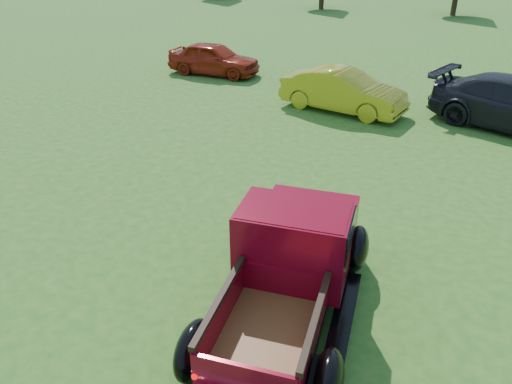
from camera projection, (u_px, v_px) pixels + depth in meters
name	position (u px, v px, depth m)	size (l,w,h in m)	color
ground	(242.00, 243.00, 9.63)	(120.00, 120.00, 0.00)	#245518
pickup_truck	(293.00, 260.00, 7.75)	(3.16, 4.98, 1.74)	black
show_car_red	(214.00, 59.00, 20.35)	(1.52, 3.77, 1.28)	maroon
show_car_yellow	(343.00, 91.00, 16.24)	(1.42, 4.08, 1.35)	#A99C16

